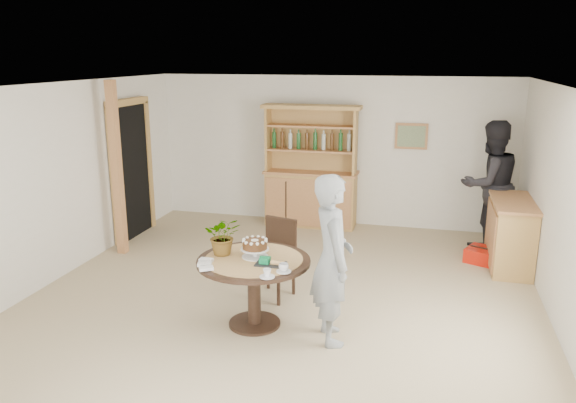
{
  "coord_description": "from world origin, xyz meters",
  "views": [
    {
      "loc": [
        1.59,
        -5.79,
        2.84
      ],
      "look_at": [
        -0.08,
        0.8,
        1.05
      ],
      "focal_mm": 35.0,
      "sensor_mm": 36.0,
      "label": 1
    }
  ],
  "objects_px": {
    "teen_boy": "(332,259)",
    "adult_person": "(490,185)",
    "sideboard": "(511,234)",
    "red_suitcase": "(489,257)",
    "hutch": "(311,186)",
    "dining_chair": "(276,253)",
    "dining_table": "(254,272)"
  },
  "relations": [
    {
      "from": "sideboard",
      "to": "red_suitcase",
      "type": "xyz_separation_m",
      "value": [
        -0.24,
        0.05,
        -0.37
      ]
    },
    {
      "from": "hutch",
      "to": "teen_boy",
      "type": "relative_size",
      "value": 1.18
    },
    {
      "from": "teen_boy",
      "to": "dining_table",
      "type": "bearing_deg",
      "value": 61.28
    },
    {
      "from": "sideboard",
      "to": "teen_boy",
      "type": "height_order",
      "value": "teen_boy"
    },
    {
      "from": "teen_boy",
      "to": "dining_chair",
      "type": "bearing_deg",
      "value": 19.81
    },
    {
      "from": "teen_boy",
      "to": "hutch",
      "type": "bearing_deg",
      "value": -7.1
    },
    {
      "from": "adult_person",
      "to": "red_suitcase",
      "type": "height_order",
      "value": "adult_person"
    },
    {
      "from": "hutch",
      "to": "dining_chair",
      "type": "distance_m",
      "value": 2.93
    },
    {
      "from": "dining_chair",
      "to": "dining_table",
      "type": "bearing_deg",
      "value": -76.18
    },
    {
      "from": "teen_boy",
      "to": "adult_person",
      "type": "distance_m",
      "value": 3.87
    },
    {
      "from": "hutch",
      "to": "adult_person",
      "type": "height_order",
      "value": "hutch"
    },
    {
      "from": "hutch",
      "to": "red_suitcase",
      "type": "relative_size",
      "value": 2.87
    },
    {
      "from": "sideboard",
      "to": "dining_table",
      "type": "relative_size",
      "value": 1.05
    },
    {
      "from": "sideboard",
      "to": "red_suitcase",
      "type": "relative_size",
      "value": 1.77
    },
    {
      "from": "teen_boy",
      "to": "adult_person",
      "type": "bearing_deg",
      "value": -49.34
    },
    {
      "from": "dining_chair",
      "to": "teen_boy",
      "type": "height_order",
      "value": "teen_boy"
    },
    {
      "from": "hutch",
      "to": "dining_table",
      "type": "distance_m",
      "value": 3.75
    },
    {
      "from": "dining_table",
      "to": "dining_chair",
      "type": "relative_size",
      "value": 1.27
    },
    {
      "from": "dining_table",
      "to": "dining_chair",
      "type": "distance_m",
      "value": 0.83
    },
    {
      "from": "teen_boy",
      "to": "adult_person",
      "type": "relative_size",
      "value": 0.9
    },
    {
      "from": "dining_chair",
      "to": "teen_boy",
      "type": "bearing_deg",
      "value": -32.91
    },
    {
      "from": "dining_table",
      "to": "red_suitcase",
      "type": "distance_m",
      "value": 3.7
    },
    {
      "from": "adult_person",
      "to": "dining_table",
      "type": "bearing_deg",
      "value": 21.39
    },
    {
      "from": "hutch",
      "to": "red_suitcase",
      "type": "bearing_deg",
      "value": -23.05
    },
    {
      "from": "adult_person",
      "to": "red_suitcase",
      "type": "relative_size",
      "value": 2.69
    },
    {
      "from": "sideboard",
      "to": "dining_chair",
      "type": "distance_m",
      "value": 3.3
    },
    {
      "from": "hutch",
      "to": "dining_table",
      "type": "relative_size",
      "value": 1.7
    },
    {
      "from": "sideboard",
      "to": "adult_person",
      "type": "height_order",
      "value": "adult_person"
    },
    {
      "from": "hutch",
      "to": "dining_chair",
      "type": "xyz_separation_m",
      "value": [
        0.2,
        -2.92,
        -0.15
      ]
    },
    {
      "from": "sideboard",
      "to": "teen_boy",
      "type": "distance_m",
      "value": 3.32
    },
    {
      "from": "teen_boy",
      "to": "red_suitcase",
      "type": "height_order",
      "value": "teen_boy"
    },
    {
      "from": "sideboard",
      "to": "red_suitcase",
      "type": "height_order",
      "value": "sideboard"
    }
  ]
}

